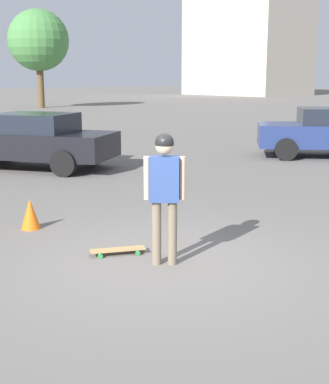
{
  "coord_description": "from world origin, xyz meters",
  "views": [
    {
      "loc": [
        5.16,
        -4.51,
        2.47
      ],
      "look_at": [
        0.0,
        0.0,
        1.0
      ],
      "focal_mm": 50.0,
      "sensor_mm": 36.0,
      "label": 1
    }
  ],
  "objects_px": {
    "car_parked_near": "(32,140)",
    "car_parked_far": "(327,132)",
    "traffic_cone": "(30,214)",
    "person": "(164,184)",
    "skateboard": "(118,250)"
  },
  "relations": [
    {
      "from": "person",
      "to": "car_parked_near",
      "type": "bearing_deg",
      "value": 116.92
    },
    {
      "from": "person",
      "to": "car_parked_near",
      "type": "height_order",
      "value": "person"
    },
    {
      "from": "car_parked_near",
      "to": "traffic_cone",
      "type": "distance_m",
      "value": 6.2
    },
    {
      "from": "skateboard",
      "to": "traffic_cone",
      "type": "relative_size",
      "value": 1.55
    },
    {
      "from": "skateboard",
      "to": "traffic_cone",
      "type": "bearing_deg",
      "value": -54.77
    },
    {
      "from": "car_parked_near",
      "to": "car_parked_far",
      "type": "relative_size",
      "value": 1.1
    },
    {
      "from": "person",
      "to": "skateboard",
      "type": "distance_m",
      "value": 1.3
    },
    {
      "from": "person",
      "to": "car_parked_near",
      "type": "distance_m",
      "value": 8.55
    },
    {
      "from": "car_parked_near",
      "to": "traffic_cone",
      "type": "bearing_deg",
      "value": 118.66
    },
    {
      "from": "skateboard",
      "to": "traffic_cone",
      "type": "xyz_separation_m",
      "value": [
        -2.03,
        -0.3,
        0.19
      ]
    },
    {
      "from": "car_parked_far",
      "to": "traffic_cone",
      "type": "distance_m",
      "value": 10.99
    },
    {
      "from": "person",
      "to": "car_parked_far",
      "type": "xyz_separation_m",
      "value": [
        -4.1,
        10.36,
        -0.31
      ]
    },
    {
      "from": "skateboard",
      "to": "car_parked_far",
      "type": "bearing_deg",
      "value": -135.65
    },
    {
      "from": "traffic_cone",
      "to": "car_parked_far",
      "type": "bearing_deg",
      "value": 96.99
    },
    {
      "from": "traffic_cone",
      "to": "car_parked_near",
      "type": "bearing_deg",
      "value": 151.89
    }
  ]
}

